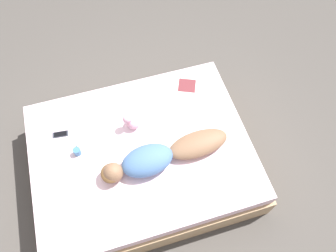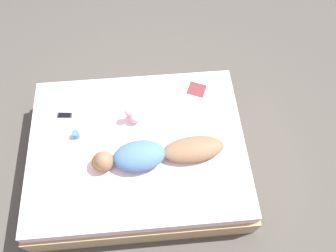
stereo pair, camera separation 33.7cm
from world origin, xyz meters
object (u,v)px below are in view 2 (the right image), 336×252
coffee_mug (76,134)px  cell_phone (65,115)px  open_magazine (193,99)px  person (153,154)px

coffee_mug → cell_phone: bearing=28.5°
coffee_mug → open_magazine: bearing=-74.4°
open_magazine → cell_phone: (-0.09, 1.39, 0.00)m
person → open_magazine: person is taller
person → open_magazine: 0.82m
person → cell_phone: bearing=53.8°
person → open_magazine: bearing=-39.9°
person → open_magazine: (0.66, -0.48, -0.09)m
coffee_mug → cell_phone: size_ratio=0.65×
person → cell_phone: person is taller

